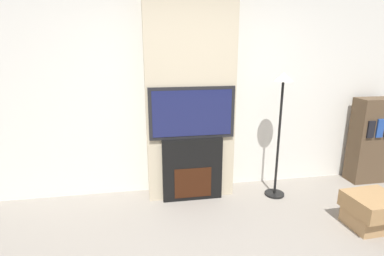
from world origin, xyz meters
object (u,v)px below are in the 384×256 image
Objects in this scene: fireplace at (192,169)px; box_stack at (371,210)px; television at (192,113)px; floor_lamp at (281,111)px; bookshelf at (369,140)px.

box_stack is (1.74, -0.96, -0.19)m from fireplace.
television is (0.00, -0.00, 0.71)m from fireplace.
bookshelf is (1.45, 0.20, -0.51)m from floor_lamp.
fireplace is 1.29m from floor_lamp.
television is 2.57m from bookshelf.
floor_lamp reaches higher than bookshelf.
fireplace is 0.78× the size of television.
bookshelf is (2.52, 0.10, -0.51)m from television.
floor_lamp is at bearing 128.17° from box_stack.
television reaches higher than bookshelf.
box_stack is at bearing -28.88° from fireplace.
fireplace is at bearing 151.12° from box_stack.
box_stack is (1.74, -0.96, -0.90)m from television.
fireplace is at bearing 174.45° from floor_lamp.
fireplace is at bearing -177.71° from bookshelf.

